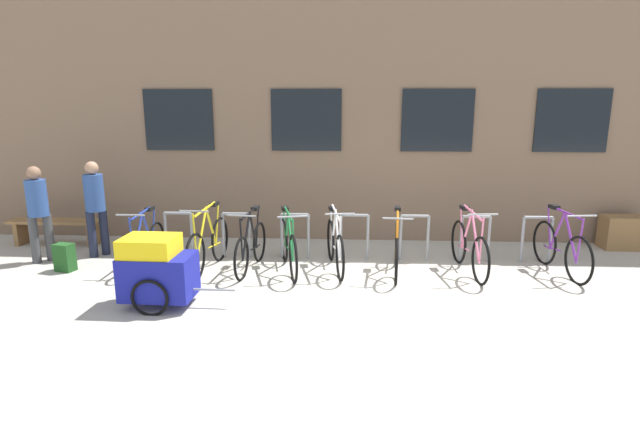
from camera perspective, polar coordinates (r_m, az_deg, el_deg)
The scene contains 17 objects.
ground_plane at distance 6.95m, azimuth 6.39°, elevation -8.62°, with size 42.00×42.00×0.00m, color #B2ADA0.
storefront_building at distance 12.86m, azimuth 5.16°, elevation 13.42°, with size 28.00×6.46×5.28m.
bike_rack at distance 8.61m, azimuth 3.84°, elevation -0.99°, with size 6.50×0.05×0.79m.
bicycle_blue at distance 8.68m, azimuth -18.89°, elevation -2.30°, with size 0.44×1.61×0.98m.
bicycle_black at distance 8.17m, azimuth -7.70°, elevation -2.56°, with size 0.44×1.65×1.00m.
bicycle_white at distance 8.13m, azimuth 1.69°, elevation -2.43°, with size 0.47×1.76×1.03m.
bicycle_pink at distance 8.29m, azimuth 16.25°, elevation -2.59°, with size 0.44×1.77×1.06m.
bicycle_green at distance 8.06m, azimuth -3.53°, elevation -2.52°, with size 0.58×1.77×1.01m.
bicycle_purple at distance 8.77m, azimuth 25.22°, elevation -2.49°, with size 0.44×1.71×1.04m.
bicycle_orange at distance 8.03m, azimuth 8.51°, elevation -2.79°, with size 0.44×1.69×1.01m.
bicycle_yellow at distance 8.26m, azimuth -12.33°, elevation -2.34°, with size 0.44×1.82×1.08m.
bike_trailer at distance 6.95m, azimuth -17.69°, elevation -4.94°, with size 1.46×0.71×0.94m.
wooden_bench at distance 10.70m, azimuth -27.27°, elevation -0.28°, with size 1.73×0.40×0.48m.
person_by_bench at distance 9.54m, azimuth -28.88°, elevation 1.53°, with size 0.32×0.32×1.60m.
person_browsing at distance 9.50m, azimuth -23.75°, elevation 2.15°, with size 0.32×0.32×1.64m.
backpack at distance 9.00m, azimuth -26.54°, elevation -3.39°, with size 0.28×0.20×0.44m, color #1E4C1E.
planter_box at distance 10.78m, azimuth 30.57°, elevation -0.85°, with size 0.70×0.44×0.60m, color olive.
Camera 1 is at (-0.40, -6.45, 2.57)m, focal length 28.76 mm.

